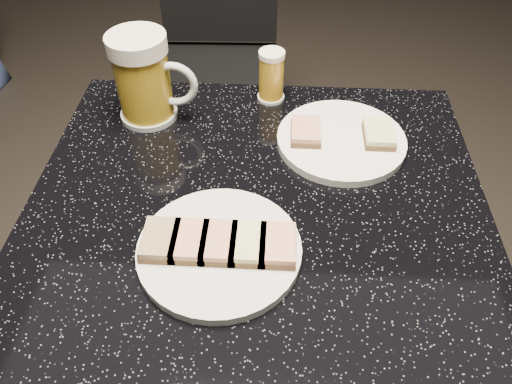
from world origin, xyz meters
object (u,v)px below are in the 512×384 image
beer_mug (145,78)px  beer_tumbler (271,76)px  plate_large (219,250)px  chair (218,53)px  plate_small (341,140)px  table (256,305)px

beer_mug → beer_tumbler: 0.23m
plate_large → chair: chair is taller
chair → beer_tumbler: bearing=-73.3°
plate_large → beer_tumbler: size_ratio=2.31×
plate_small → beer_mug: size_ratio=1.39×
plate_small → plate_large: bearing=-126.2°
table → beer_mug: bearing=131.1°
table → chair: size_ratio=0.88×
table → beer_tumbler: beer_tumbler is taller
plate_small → beer_tumbler: size_ratio=2.24×
plate_large → chair: (-0.13, 0.99, -0.26)m
chair → plate_small: bearing=-67.4°
plate_large → plate_small: (0.18, 0.25, 0.00)m
plate_small → table: bearing=-127.6°
plate_small → beer_mug: 0.35m
plate_small → chair: (-0.31, 0.74, -0.26)m
plate_large → chair: size_ratio=0.26×
table → chair: bearing=100.7°
plate_large → plate_small: bearing=53.8°
table → beer_tumbler: (0.01, 0.30, 0.29)m
plate_large → table: bearing=57.5°
plate_large → table: size_ratio=0.30×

